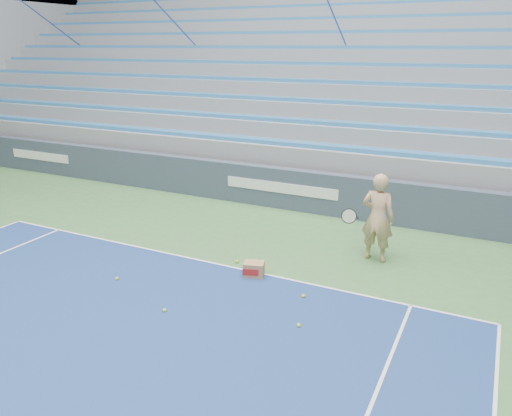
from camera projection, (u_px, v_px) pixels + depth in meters
The scene contains 10 objects.
sponsor_barrier at pixel (283, 188), 13.45m from camera, with size 30.00×0.32×1.10m.
bleachers at pixel (347, 100), 17.76m from camera, with size 31.00×9.15×7.30m.
tennis_player at pixel (378, 218), 10.04m from camera, with size 0.96×0.87×1.84m.
ball_box at pixel (254, 269), 9.54m from camera, with size 0.45×0.40×0.29m.
tennis_ball_0 at pixel (165, 310), 8.29m from camera, with size 0.07×0.07×0.07m, color #CBDF2D.
tennis_ball_1 at pixel (237, 262), 10.15m from camera, with size 0.07×0.07×0.07m, color #CBDF2D.
tennis_ball_2 at pixel (117, 279), 9.41m from camera, with size 0.07×0.07×0.07m, color #CBDF2D.
tennis_ball_3 at pixel (303, 296), 8.76m from camera, with size 0.07×0.07×0.07m, color #CBDF2D.
tennis_ball_4 at pixel (299, 325), 7.85m from camera, with size 0.07×0.07×0.07m, color #CBDF2D.
tennis_ball_5 at pixel (257, 274), 9.61m from camera, with size 0.07×0.07×0.07m, color #CBDF2D.
Camera 1 is at (5.09, 3.95, 4.24)m, focal length 35.00 mm.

